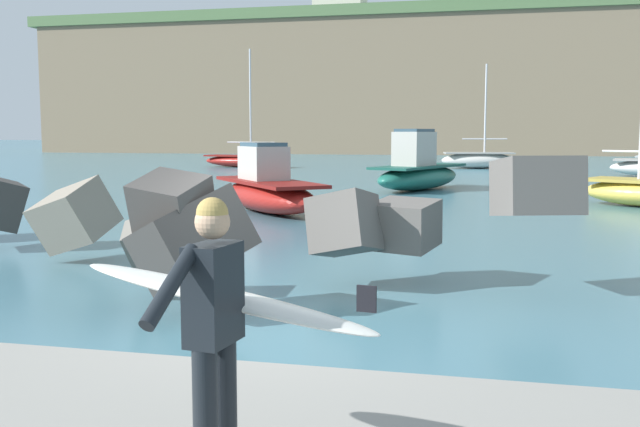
% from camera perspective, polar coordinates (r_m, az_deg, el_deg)
% --- Properties ---
extents(ground_plane, '(400.00, 400.00, 0.00)m').
position_cam_1_polar(ground_plane, '(8.83, -3.56, -9.35)').
color(ground_plane, '#42707F').
extents(breakwater_jetty, '(30.67, 7.26, 2.39)m').
position_cam_1_polar(breakwater_jetty, '(11.65, -6.55, -0.38)').
color(breakwater_jetty, slate).
rests_on(breakwater_jetty, ground).
extents(surfer_with_board, '(2.12, 1.29, 1.78)m').
position_cam_1_polar(surfer_with_board, '(4.52, -8.03, -7.95)').
color(surfer_with_board, black).
rests_on(surfer_with_board, walkway_path).
extents(boat_near_centre, '(6.57, 3.09, 8.04)m').
position_cam_1_polar(boat_near_centre, '(50.59, -5.90, 4.19)').
color(boat_near_centre, maroon).
rests_on(boat_near_centre, ground).
extents(boat_near_right, '(5.15, 2.66, 6.89)m').
position_cam_1_polar(boat_near_right, '(49.65, 12.36, 4.16)').
color(boat_near_right, beige).
rests_on(boat_near_right, ground).
extents(boat_mid_centre, '(4.02, 6.44, 2.54)m').
position_cam_1_polar(boat_mid_centre, '(30.59, 7.71, 3.31)').
color(boat_mid_centre, '#1E6656').
rests_on(boat_mid_centre, ground).
extents(boat_far_centre, '(5.01, 5.70, 2.09)m').
position_cam_1_polar(boat_far_centre, '(22.05, -4.11, 1.89)').
color(boat_far_centre, maroon).
rests_on(boat_far_centre, ground).
extents(mooring_buoy_inner, '(0.44, 0.44, 0.44)m').
position_cam_1_polar(mooring_buoy_inner, '(41.87, 16.23, 3.15)').
color(mooring_buoy_inner, silver).
rests_on(mooring_buoy_inner, ground).
extents(headland_bluff, '(105.41, 31.70, 16.12)m').
position_cam_1_polar(headland_bluff, '(94.09, 12.51, 9.69)').
color(headland_bluff, '#847056').
rests_on(headland_bluff, ground).
extents(station_building_west, '(6.44, 5.40, 4.69)m').
position_cam_1_polar(station_building_west, '(95.73, 1.59, 16.05)').
color(station_building_west, beige).
rests_on(station_building_west, headland_bluff).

